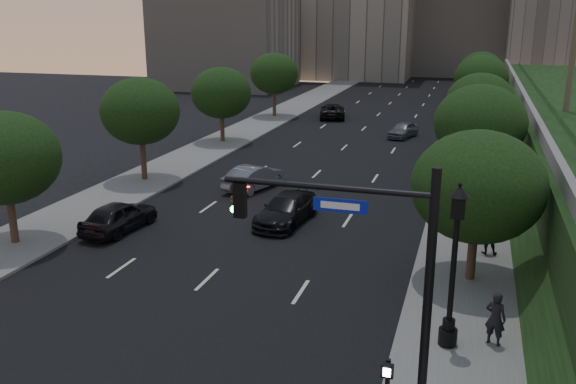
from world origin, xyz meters
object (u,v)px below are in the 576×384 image
(sedan_far_right, at_px, (403,130))
(pedestrian_b, at_px, (489,235))
(traffic_signal_mast, at_px, (384,291))
(pedestrian_c, at_px, (470,220))
(sedan_near_left, at_px, (119,216))
(sedan_mid_left, at_px, (255,177))
(pedestrian_a, at_px, (495,318))
(sedan_far_left, at_px, (332,111))
(sedan_near_right, at_px, (286,209))
(street_lamp, at_px, (453,274))

(sedan_far_right, xyz_separation_m, pedestrian_b, (6.92, -26.70, 0.34))
(traffic_signal_mast, relative_size, pedestrian_c, 4.04)
(traffic_signal_mast, xyz_separation_m, sedan_near_left, (-14.73, 10.78, -2.89))
(traffic_signal_mast, distance_m, sedan_mid_left, 22.91)
(traffic_signal_mast, distance_m, pedestrian_a, 6.03)
(sedan_far_left, xyz_separation_m, pedestrian_a, (15.42, -43.34, 0.31))
(sedan_far_right, bearing_deg, pedestrian_b, -59.49)
(sedan_far_right, relative_size, pedestrian_c, 2.35)
(sedan_near_left, height_order, sedan_mid_left, sedan_near_left)
(sedan_mid_left, relative_size, pedestrian_a, 2.53)
(pedestrian_c, bearing_deg, sedan_far_left, -74.73)
(sedan_near_right, bearing_deg, sedan_near_left, -148.93)
(pedestrian_a, bearing_deg, pedestrian_c, -64.26)
(pedestrian_a, xyz_separation_m, pedestrian_b, (-0.13, 8.15, -0.04))
(sedan_far_left, bearing_deg, sedan_near_right, 86.09)
(street_lamp, bearing_deg, sedan_near_right, 130.02)
(sedan_near_left, xyz_separation_m, sedan_far_left, (2.34, 37.08, -0.02))
(sedan_far_left, xyz_separation_m, sedan_far_right, (8.37, -8.48, -0.06))
(sedan_near_right, bearing_deg, traffic_signal_mast, -57.99)
(street_lamp, relative_size, pedestrian_b, 3.19)
(sedan_near_left, height_order, pedestrian_a, pedestrian_a)
(sedan_near_left, xyz_separation_m, sedan_far_right, (10.70, 28.60, -0.09))
(sedan_far_left, height_order, pedestrian_c, pedestrian_c)
(sedan_far_left, xyz_separation_m, sedan_near_right, (5.31, -33.47, -0.02))
(sedan_near_right, bearing_deg, pedestrian_c, 6.55)
(pedestrian_a, height_order, pedestrian_b, pedestrian_a)
(sedan_near_left, bearing_deg, sedan_far_right, -104.87)
(traffic_signal_mast, relative_size, sedan_far_right, 1.72)
(traffic_signal_mast, relative_size, sedan_near_left, 1.53)
(pedestrian_c, bearing_deg, sedan_mid_left, -31.01)
(sedan_near_right, xyz_separation_m, pedestrian_b, (9.98, -1.72, 0.29))
(street_lamp, distance_m, pedestrian_a, 2.17)
(traffic_signal_mast, relative_size, pedestrian_a, 3.82)
(traffic_signal_mast, height_order, sedan_near_right, traffic_signal_mast)
(traffic_signal_mast, height_order, pedestrian_c, traffic_signal_mast)
(pedestrian_b, bearing_deg, street_lamp, 80.96)
(pedestrian_b, bearing_deg, pedestrian_c, -65.97)
(street_lamp, bearing_deg, pedestrian_a, 18.49)
(pedestrian_a, relative_size, pedestrian_b, 1.04)
(sedan_near_left, distance_m, sedan_far_right, 30.53)
(sedan_mid_left, relative_size, pedestrian_b, 2.64)
(sedan_near_left, distance_m, pedestrian_b, 17.73)
(sedan_mid_left, xyz_separation_m, sedan_far_right, (6.83, 19.42, -0.07))
(traffic_signal_mast, xyz_separation_m, pedestrian_b, (2.89, 12.68, -2.64))
(street_lamp, xyz_separation_m, sedan_mid_left, (-12.46, 15.91, -1.87))
(sedan_far_right, bearing_deg, sedan_near_right, -81.01)
(traffic_signal_mast, bearing_deg, sedan_near_left, 143.80)
(sedan_far_right, bearing_deg, sedan_far_left, 150.56)
(pedestrian_b, bearing_deg, pedestrian_a, 90.41)
(sedan_near_left, relative_size, sedan_mid_left, 0.99)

